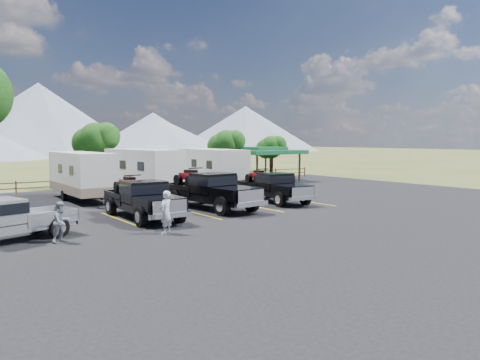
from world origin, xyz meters
TOP-DOWN VIEW (x-y plane):
  - ground at (0.00, 0.00)m, footprint 320.00×320.00m
  - asphalt_lot at (0.00, 3.00)m, footprint 44.00×34.00m
  - stall_lines at (0.00, 4.00)m, footprint 12.12×5.50m
  - tree_ne_a at (8.97, 17.01)m, footprint 3.11×2.92m
  - tree_ne_b at (14.98, 18.01)m, footprint 2.77×2.59m
  - tree_north at (-2.03, 19.02)m, footprint 3.46×3.24m
  - rail_fence at (2.00, 18.50)m, footprint 36.12×0.12m
  - pavilion at (13.00, 17.00)m, footprint 6.20×6.20m
  - rig_left at (-4.94, 3.90)m, footprint 2.36×6.30m
  - rig_center at (-0.55, 4.63)m, footprint 2.90×6.93m
  - rig_right at (4.20, 4.84)m, footprint 2.58×6.18m
  - trailer_left at (-5.17, 12.71)m, footprint 2.36×8.77m
  - trailer_center at (-0.75, 13.10)m, footprint 2.96×9.21m
  - trailer_right at (4.47, 12.27)m, footprint 3.04×9.11m
  - pickup_silver at (-11.46, 1.91)m, footprint 5.84×3.25m
  - person_a at (-5.74, -0.19)m, footprint 0.77×0.67m
  - person_b at (-9.66, 0.69)m, footprint 0.93×0.85m

SIDE VIEW (x-z plane):
  - ground at x=0.00m, z-range 0.00..0.00m
  - asphalt_lot at x=0.00m, z-range 0.00..0.04m
  - stall_lines at x=0.00m, z-range 0.04..0.05m
  - rail_fence at x=2.00m, z-range 0.11..1.11m
  - person_b at x=-9.66m, z-range 0.04..1.59m
  - pickup_silver at x=-11.46m, z-range 0.07..1.74m
  - person_a at x=-5.74m, z-range 0.04..1.83m
  - rig_right at x=4.20m, z-range 0.00..2.02m
  - rig_left at x=-4.94m, z-range 0.00..2.08m
  - rig_center at x=-0.55m, z-range 0.00..2.25m
  - trailer_left at x=-5.17m, z-range 0.11..3.17m
  - trailer_right at x=4.47m, z-range 0.11..3.26m
  - trailer_center at x=-0.75m, z-range 0.11..3.30m
  - pavilion at x=13.00m, z-range 1.18..4.40m
  - tree_ne_b at x=14.98m, z-range 0.99..5.26m
  - tree_ne_a at x=8.97m, z-range 1.10..5.86m
  - tree_north at x=-2.03m, z-range 1.21..6.46m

